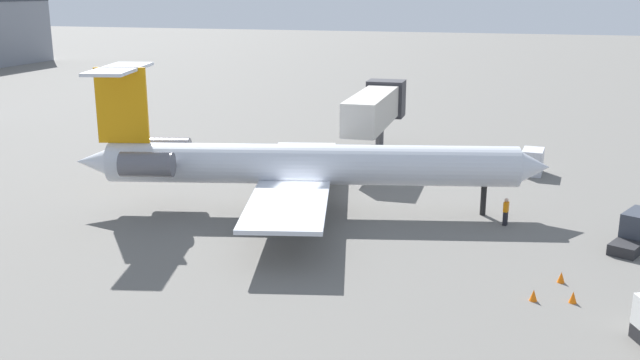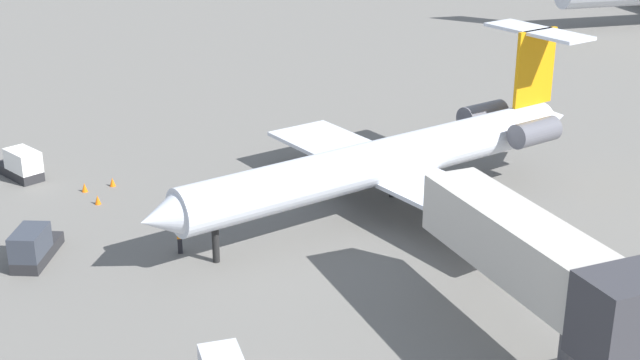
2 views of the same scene
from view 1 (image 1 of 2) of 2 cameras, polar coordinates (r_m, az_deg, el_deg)
The scene contains 9 objects.
ground_plane at distance 43.46m, azimuth -1.66°, elevation -3.32°, with size 400.00×400.00×0.10m, color #66635E.
regional_jet at distance 44.20m, azimuth -2.02°, elevation 1.38°, with size 21.10×29.38×9.08m.
jet_bridge at distance 59.02m, azimuth 4.57°, elevation 5.86°, with size 13.23×3.24×5.94m.
ground_crew_marshaller at distance 43.69m, azimuth 14.75°, elevation -2.48°, with size 0.45×0.34×1.69m.
baggage_tug_trailing at distance 42.60m, azimuth 24.17°, elevation -3.82°, with size 4.22×2.97×1.90m.
cargo_container_uld at distance 56.45m, azimuth 16.76°, elevation 1.43°, with size 2.51×1.71×1.92m.
traffic_cone_near at distance 34.25m, azimuth 19.73°, elevation -8.88°, with size 0.36×0.36×0.55m.
traffic_cone_mid at distance 36.30m, azimuth 18.87°, elevation -7.42°, with size 0.36×0.36×0.55m.
traffic_cone_far at distance 33.90m, azimuth 16.84°, elevation -8.88°, with size 0.36×0.36×0.55m.
Camera 1 is at (-39.23, -12.69, 13.68)m, focal length 39.68 mm.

